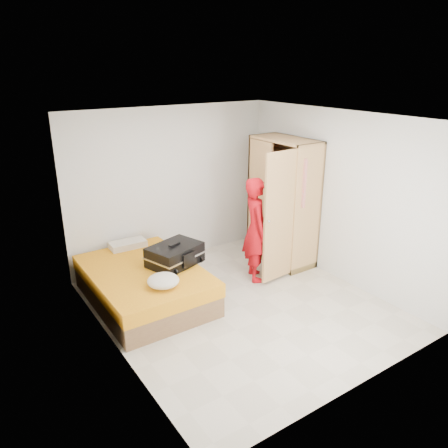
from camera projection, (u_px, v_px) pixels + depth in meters
room at (242, 219)px, 5.70m from camera, size 4.00×4.02×2.60m
bed at (145, 285)px, 6.22m from camera, size 1.42×2.02×0.50m
wardrobe at (282, 206)px, 7.23m from camera, size 1.17×1.22×2.10m
person at (256, 230)px, 6.70m from camera, size 0.59×0.70×1.64m
suitcase at (175, 255)px, 6.23m from camera, size 0.87×0.74×0.32m
round_cushion at (163, 281)px, 5.63m from camera, size 0.42×0.42×0.16m
pillow at (128, 244)px, 6.84m from camera, size 0.56×0.30×0.10m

